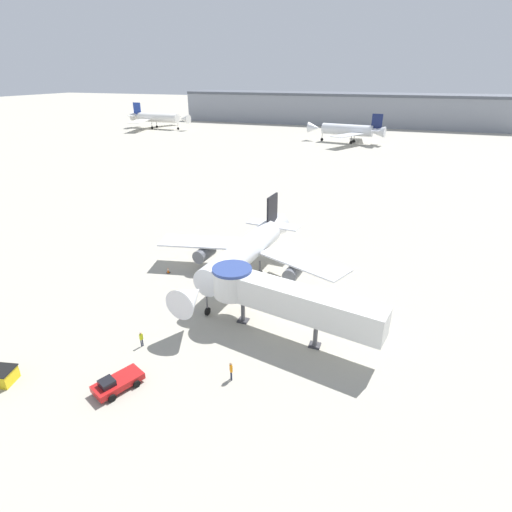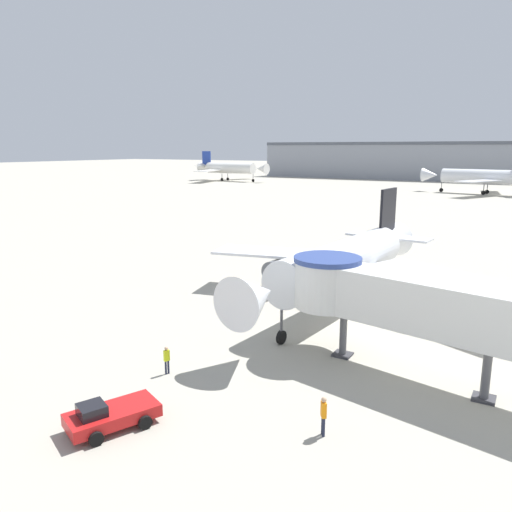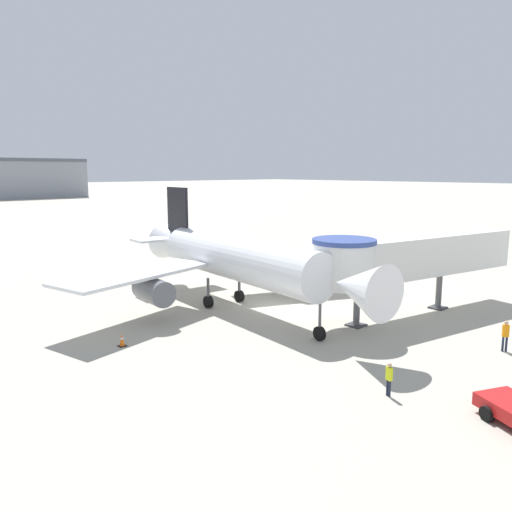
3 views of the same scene
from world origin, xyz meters
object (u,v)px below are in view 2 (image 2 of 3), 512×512
object	(u,v)px
ground_crew_marshaller	(324,413)
background_jet_blue_tail	(229,168)
jet_bridge	(415,302)
traffic_cone_apron_front	(156,409)
traffic_cone_port_wing	(224,291)
main_airplane	(345,262)
ground_crew_wing_walker	(167,358)
pushback_tug_red	(110,415)
background_jet_navy_tail	(480,177)

from	to	relation	value
ground_crew_marshaller	background_jet_blue_tail	size ratio (longest dim) A/B	0.05
jet_bridge	ground_crew_marshaller	xyz separation A→B (m)	(-1.96, -7.79, -3.24)
traffic_cone_apron_front	ground_crew_marshaller	xyz separation A→B (m)	(7.54, 2.33, 0.76)
traffic_cone_port_wing	background_jet_blue_tail	distance (m)	151.95
main_airplane	ground_crew_wing_walker	size ratio (longest dim) A/B	16.17
traffic_cone_port_wing	ground_crew_marshaller	xyz separation A→B (m)	(15.68, -15.72, 0.70)
main_airplane	ground_crew_wing_walker	distance (m)	16.86
background_jet_blue_tail	pushback_tug_red	bearing A→B (deg)	-144.56
traffic_cone_apron_front	ground_crew_marshaller	bearing A→B (deg)	17.16
jet_bridge	traffic_cone_apron_front	xyz separation A→B (m)	(-9.50, -10.12, -4.00)
main_airplane	pushback_tug_red	bearing A→B (deg)	-92.43
ground_crew_wing_walker	jet_bridge	bearing A→B (deg)	139.68
jet_bridge	ground_crew_wing_walker	world-z (taller)	jet_bridge
main_airplane	background_jet_navy_tail	world-z (taller)	background_jet_navy_tail
jet_bridge	pushback_tug_red	xyz separation A→B (m)	(-10.49, -12.01, -3.65)
jet_bridge	background_jet_blue_tail	size ratio (longest dim) A/B	0.50
pushback_tug_red	ground_crew_marshaller	world-z (taller)	ground_crew_marshaller
ground_crew_marshaller	background_jet_navy_tail	bearing A→B (deg)	-31.62
jet_bridge	ground_crew_wing_walker	distance (m)	13.91
pushback_tug_red	traffic_cone_apron_front	size ratio (longest dim) A/B	7.19
main_airplane	background_jet_navy_tail	bearing A→B (deg)	97.02
ground_crew_marshaller	traffic_cone_port_wing	bearing A→B (deg)	9.66
ground_crew_wing_walker	background_jet_blue_tail	xyz separation A→B (m)	(-88.04, 142.06, 3.94)
jet_bridge	pushback_tug_red	distance (m)	16.36
traffic_cone_apron_front	ground_crew_wing_walker	xyz separation A→B (m)	(-2.36, 3.67, 0.64)
traffic_cone_port_wing	background_jet_blue_tail	bearing A→B (deg)	122.79
traffic_cone_apron_front	ground_crew_wing_walker	bearing A→B (deg)	122.80
ground_crew_marshaller	background_jet_blue_tail	distance (m)	173.70
main_airplane	jet_bridge	world-z (taller)	main_airplane
ground_crew_marshaller	ground_crew_wing_walker	size ratio (longest dim) A/B	1.13
main_airplane	pushback_tug_red	size ratio (longest dim) A/B	5.89
traffic_cone_port_wing	ground_crew_wing_walker	bearing A→B (deg)	-68.11
main_airplane	jet_bridge	bearing A→B (deg)	-46.53
background_jet_navy_tail	traffic_cone_apron_front	bearing A→B (deg)	9.37
background_jet_blue_tail	background_jet_navy_tail	bearing A→B (deg)	-93.62
jet_bridge	ground_crew_marshaller	world-z (taller)	jet_bridge
jet_bridge	background_jet_navy_tail	size ratio (longest dim) A/B	0.57
jet_bridge	ground_crew_wing_walker	bearing A→B (deg)	-140.11
main_airplane	traffic_cone_apron_front	size ratio (longest dim) A/B	42.36
traffic_cone_port_wing	ground_crew_marshaller	distance (m)	22.22
background_jet_navy_tail	ground_crew_wing_walker	bearing A→B (deg)	8.34
main_airplane	ground_crew_wing_walker	xyz separation A→B (m)	(-4.41, -16.02, -2.83)
pushback_tug_red	background_jet_blue_tail	bearing A→B (deg)	145.36
main_airplane	pushback_tug_red	world-z (taller)	main_airplane
pushback_tug_red	traffic_cone_port_wing	distance (m)	21.19
background_jet_navy_tail	traffic_cone_port_wing	bearing A→B (deg)	5.38
traffic_cone_apron_front	pushback_tug_red	bearing A→B (deg)	-117.59
pushback_tug_red	background_jet_blue_tail	xyz separation A→B (m)	(-89.42, 147.62, 4.24)
pushback_tug_red	ground_crew_wing_walker	world-z (taller)	ground_crew_wing_walker
main_airplane	background_jet_navy_tail	distance (m)	113.70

